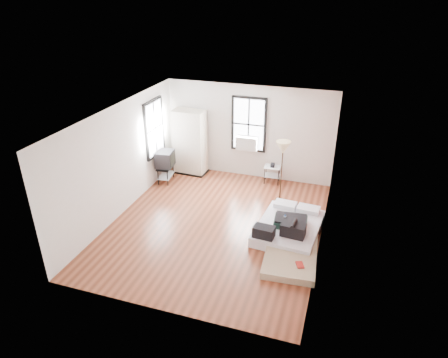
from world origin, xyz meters
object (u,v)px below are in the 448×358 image
(mattress_main, at_px, (288,227))
(mattress_bare, at_px, (291,243))
(floor_lamp, at_px, (283,151))
(side_table, at_px, (272,170))
(tv_stand, at_px, (165,160))
(wardrobe, at_px, (190,142))

(mattress_main, xyz_separation_m, mattress_bare, (0.17, -0.59, -0.03))
(mattress_main, height_order, floor_lamp, floor_lamp)
(side_table, relative_size, tv_stand, 0.63)
(mattress_bare, relative_size, wardrobe, 1.07)
(mattress_bare, height_order, wardrobe, wardrobe)
(side_table, height_order, tv_stand, tv_stand)
(mattress_bare, height_order, floor_lamp, floor_lamp)
(mattress_bare, distance_m, wardrobe, 4.84)
(mattress_main, relative_size, mattress_bare, 0.93)
(wardrobe, bearing_deg, mattress_main, -31.83)
(tv_stand, bearing_deg, wardrobe, 53.34)
(mattress_bare, bearing_deg, wardrobe, 136.16)
(mattress_bare, relative_size, floor_lamp, 1.24)
(side_table, xyz_separation_m, floor_lamp, (0.43, -1.03, 1.07))
(wardrobe, bearing_deg, tv_stand, -116.12)
(mattress_main, bearing_deg, wardrobe, 149.91)
(mattress_main, relative_size, floor_lamp, 1.15)
(mattress_bare, height_order, tv_stand, tv_stand)
(side_table, bearing_deg, mattress_main, -69.80)
(mattress_main, bearing_deg, side_table, 115.05)
(mattress_main, xyz_separation_m, floor_lamp, (-0.49, 1.49, 1.32))
(wardrobe, relative_size, floor_lamp, 1.16)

